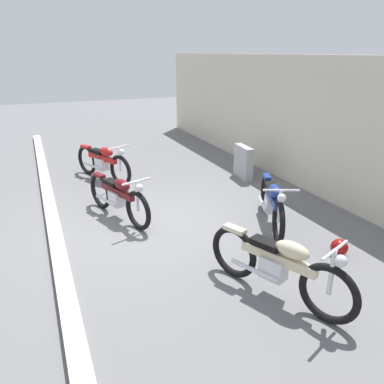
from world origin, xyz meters
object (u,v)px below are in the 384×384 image
at_px(motorcycle_cream, 278,265).
at_px(motorcycle_blue, 272,202).
at_px(motorcycle_maroon, 118,196).
at_px(motorcycle_red, 103,162).
at_px(helmet, 339,247).
at_px(stone_marker, 243,162).

xyz_separation_m(motorcycle_cream, motorcycle_blue, (-1.95, 1.21, -0.01)).
bearing_deg(motorcycle_blue, motorcycle_maroon, -94.74).
distance_m(motorcycle_maroon, motorcycle_red, 2.54).
bearing_deg(helmet, motorcycle_red, -152.64).
distance_m(motorcycle_cream, motorcycle_blue, 2.29).
relative_size(helmet, motorcycle_red, 0.13).
bearing_deg(motorcycle_blue, motorcycle_cream, -7.54).
bearing_deg(stone_marker, helmet, -8.25).
height_order(motorcycle_cream, motorcycle_blue, motorcycle_cream).
bearing_deg(helmet, motorcycle_cream, -71.03).
height_order(stone_marker, motorcycle_red, motorcycle_red).
xyz_separation_m(stone_marker, motorcycle_maroon, (1.30, -3.56, 0.04)).
xyz_separation_m(motorcycle_cream, motorcycle_red, (-5.91, -1.19, -0.00)).
xyz_separation_m(helmet, motorcycle_blue, (-1.40, -0.38, 0.33)).
relative_size(helmet, motorcycle_blue, 0.14).
distance_m(stone_marker, motorcycle_blue, 2.91).
distance_m(helmet, motorcycle_cream, 1.72).
bearing_deg(stone_marker, motorcycle_blue, -19.62).
height_order(helmet, motorcycle_maroon, motorcycle_maroon).
relative_size(motorcycle_cream, motorcycle_red, 1.02).
xyz_separation_m(motorcycle_maroon, motorcycle_cream, (3.38, 1.37, 0.02)).
distance_m(motorcycle_maroon, motorcycle_cream, 3.65).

